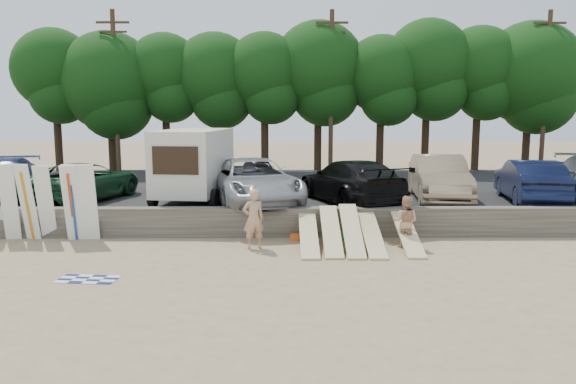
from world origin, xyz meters
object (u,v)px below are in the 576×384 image
car_1 (84,181)px  car_5 (530,181)px  car_3 (351,181)px  car_4 (439,178)px  car_0 (3,180)px  cooler (346,236)px  beachgoer_a (253,219)px  car_2 (253,182)px  beachgoer_b (405,222)px  box_trailer (194,162)px

car_1 → car_5: (17.59, -0.65, 0.08)m
car_3 → car_4: size_ratio=1.07×
car_0 → cooler: (13.26, -4.09, -1.36)m
car_5 → beachgoer_a: bearing=32.9°
car_2 → beachgoer_a: 4.17m
car_0 → cooler: car_0 is taller
car_0 → cooler: 13.94m
car_1 → beachgoer_a: 8.77m
beachgoer_a → car_5: bearing=-176.1°
car_2 → car_4: car_4 is taller
car_0 → car_5: car_5 is taller
cooler → car_4: bearing=21.8°
beachgoer_b → car_1: bearing=1.0°
car_5 → cooler: car_5 is taller
car_2 → car_5: 10.80m
cooler → car_3: bearing=59.3°
car_0 → car_5: 20.80m
car_1 → car_3: size_ratio=0.93×
beachgoer_a → beachgoer_b: (4.75, 0.13, -0.12)m
car_1 → car_3: car_3 is taller
car_1 → car_4: bearing=-165.1°
car_4 → car_5: bearing=-0.8°
car_2 → car_4: 7.41m
box_trailer → car_2: bearing=-8.2°
car_3 → car_4: 3.62m
box_trailer → car_1: (-4.47, 0.43, -0.83)m
box_trailer → car_4: size_ratio=0.86×
car_1 → beachgoer_a: car_1 is taller
box_trailer → car_3: bearing=4.5°
beachgoer_a → car_2: bearing=-106.0°
car_5 → box_trailer: bearing=8.6°
car_4 → car_2: bearing=-166.4°
car_1 → car_3: 10.61m
cooler → car_2: bearing=115.0°
car_2 → car_5: bearing=-14.1°
car_5 → cooler: bearing=34.3°
box_trailer → car_5: size_ratio=0.92×
car_5 → car_4: bearing=2.1°
beachgoer_b → car_5: bearing=-118.4°
box_trailer → beachgoer_a: size_ratio=2.49×
car_3 → car_5: 7.01m
box_trailer → car_3: 6.16m
cooler → beachgoer_b: bearing=-50.5°
car_0 → car_4: size_ratio=1.04×
car_5 → cooler: (-7.54, -3.47, -1.37)m
car_4 → car_3: bearing=-164.6°
car_2 → cooler: bearing=-59.5°
car_2 → car_3: (3.78, 0.34, -0.03)m
car_1 → cooler: 10.94m
beachgoer_a → beachgoer_b: size_ratio=1.14×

